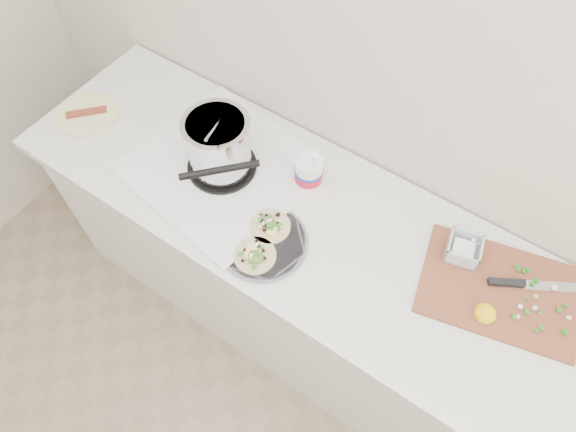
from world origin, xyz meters
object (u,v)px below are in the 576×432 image
Objects in this scene: taco_plate at (263,240)px; tub at (309,171)px; stove at (220,152)px; cutboard at (498,284)px; bacon_plate at (87,114)px.

tub reaches higher than taco_plate.
stove is 1.27× the size of cutboard.
cutboard reaches higher than taco_plate.
cutboard is 1.57m from bacon_plate.
tub is 0.69m from cutboard.
bacon_plate is at bearing -163.63° from stove.
stove is 0.98m from cutboard.
tub reaches higher than cutboard.
tub is at bearing 165.72° from cutboard.
stove is at bearing 8.26° from bacon_plate.
stove reaches higher than cutboard.
bacon_plate is (-0.87, -0.21, -0.06)m from tub.
tub is 0.42× the size of cutboard.
bacon_plate is (-1.56, -0.20, -0.01)m from cutboard.
taco_plate is at bearing -5.02° from bacon_plate.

